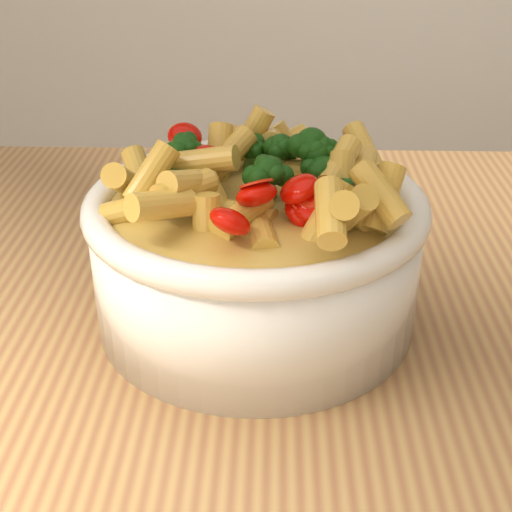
{
  "coord_description": "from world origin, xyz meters",
  "views": [
    {
      "loc": [
        0.13,
        -0.51,
        1.23
      ],
      "look_at": [
        0.12,
        -0.0,
        0.96
      ],
      "focal_mm": 50.0,
      "sensor_mm": 36.0,
      "label": 1
    }
  ],
  "objects": [
    {
      "name": "serving_bowl",
      "position": [
        0.12,
        -0.0,
        0.96
      ],
      "size": [
        0.27,
        0.27,
        0.12
      ],
      "color": "white",
      "rests_on": "table"
    },
    {
      "name": "pasta_salad",
      "position": [
        0.12,
        -0.0,
        1.03
      ],
      "size": [
        0.21,
        0.21,
        0.05
      ],
      "color": "#F9B94E",
      "rests_on": "serving_bowl"
    },
    {
      "name": "table",
      "position": [
        0.0,
        0.0,
        0.8
      ],
      "size": [
        1.2,
        0.8,
        0.9
      ],
      "color": "#AB8049",
      "rests_on": "ground"
    }
  ]
}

